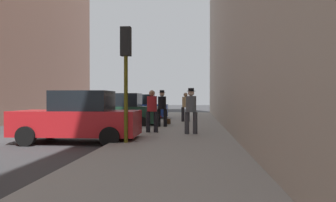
# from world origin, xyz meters

# --- Properties ---
(ground_plane) EXTENTS (120.00, 120.00, 0.00)m
(ground_plane) POSITION_xyz_m (0.00, 0.00, 0.00)
(ground_plane) COLOR #38383A
(sidewalk) EXTENTS (4.00, 40.00, 0.15)m
(sidewalk) POSITION_xyz_m (6.00, 0.00, 0.07)
(sidewalk) COLOR gray
(sidewalk) RESTS_ON ground_plane
(parked_red_hatchback) EXTENTS (4.22, 2.10, 1.79)m
(parked_red_hatchback) POSITION_xyz_m (2.65, -1.15, 0.85)
(parked_red_hatchback) COLOR #B2191E
(parked_red_hatchback) RESTS_ON ground_plane
(parked_dark_green_sedan) EXTENTS (4.20, 2.06, 1.79)m
(parked_dark_green_sedan) POSITION_xyz_m (2.65, 4.76, 0.85)
(parked_dark_green_sedan) COLOR #193828
(parked_dark_green_sedan) RESTS_ON ground_plane
(parked_blue_sedan) EXTENTS (4.25, 2.15, 1.79)m
(parked_blue_sedan) POSITION_xyz_m (2.65, 10.42, 0.85)
(parked_blue_sedan) COLOR navy
(parked_blue_sedan) RESTS_ON ground_plane
(fire_hydrant) EXTENTS (0.42, 0.22, 0.70)m
(fire_hydrant) POSITION_xyz_m (4.45, 6.73, 0.50)
(fire_hydrant) COLOR red
(fire_hydrant) RESTS_ON sidewalk
(traffic_light) EXTENTS (0.32, 0.32, 3.60)m
(traffic_light) POSITION_xyz_m (4.50, -2.08, 2.76)
(traffic_light) COLOR #514C0F
(traffic_light) RESTS_ON sidewalk
(pedestrian_in_red_jacket) EXTENTS (0.51, 0.42, 1.71)m
(pedestrian_in_red_jacket) POSITION_xyz_m (4.89, 1.04, 1.10)
(pedestrian_in_red_jacket) COLOR black
(pedestrian_in_red_jacket) RESTS_ON sidewalk
(pedestrian_in_tan_coat) EXTENTS (0.53, 0.47, 1.71)m
(pedestrian_in_tan_coat) POSITION_xyz_m (6.05, 7.29, 1.10)
(pedestrian_in_tan_coat) COLOR black
(pedestrian_in_tan_coat) RESTS_ON sidewalk
(pedestrian_with_beanie) EXTENTS (0.52, 0.44, 1.78)m
(pedestrian_with_beanie) POSITION_xyz_m (6.48, 0.59, 1.14)
(pedestrian_with_beanie) COLOR #333338
(pedestrian_with_beanie) RESTS_ON sidewalk
(pedestrian_with_fedora) EXTENTS (0.51, 0.42, 1.78)m
(pedestrian_with_fedora) POSITION_xyz_m (5.02, 3.74, 1.14)
(pedestrian_with_fedora) COLOR black
(pedestrian_with_fedora) RESTS_ON sidewalk
(duffel_bag) EXTENTS (0.32, 0.44, 0.28)m
(duffel_bag) POSITION_xyz_m (5.15, 5.36, 0.29)
(duffel_bag) COLOR #472D19
(duffel_bag) RESTS_ON sidewalk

